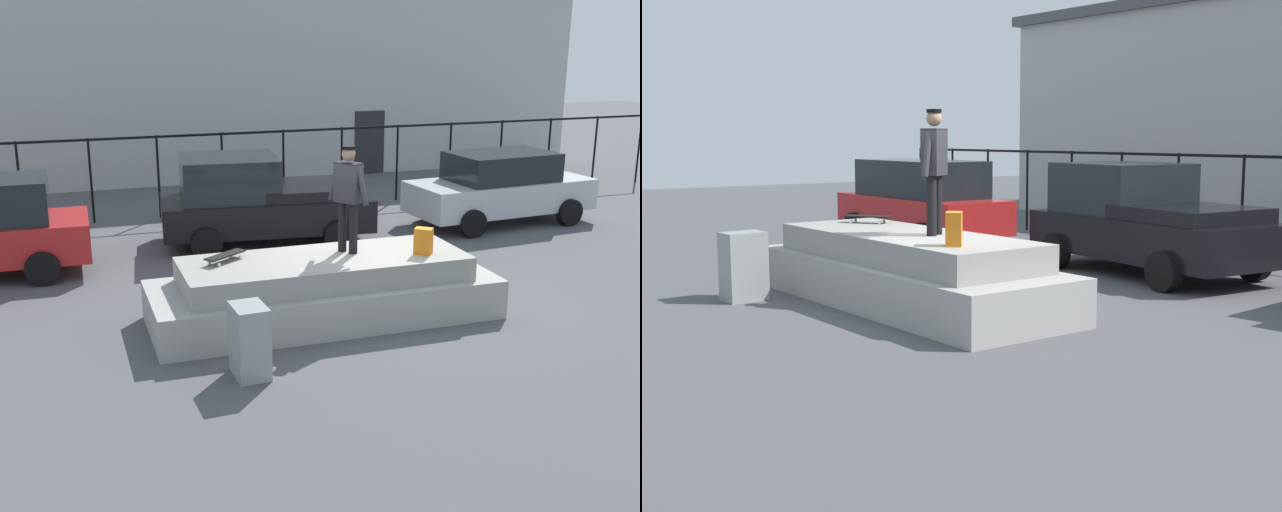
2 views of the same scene
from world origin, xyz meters
TOP-DOWN VIEW (x-y plane):
  - ground_plane at (0.00, 0.00)m, footprint 60.00×60.00m
  - concrete_ledge at (-0.86, -0.27)m, footprint 5.62×2.00m
  - skateboarder at (-0.40, -0.10)m, footprint 0.50×0.71m
  - skateboard at (-2.41, 0.02)m, footprint 0.74×0.60m
  - backpack at (0.73, -0.60)m, footprint 0.34×0.33m
  - car_red_hatchback_near at (-6.61, 3.95)m, footprint 4.71×2.12m
  - car_black_pickup_mid at (-0.67, 4.64)m, footprint 4.70×2.63m
  - utility_box at (-2.55, -2.03)m, footprint 0.47×0.62m
  - fence_row at (0.00, 7.67)m, footprint 24.06×0.06m

SIDE VIEW (x-z plane):
  - ground_plane at x=0.00m, z-range 0.00..0.00m
  - concrete_ledge at x=-0.86m, z-range -0.05..0.99m
  - utility_box at x=-2.55m, z-range 0.00..1.02m
  - car_black_pickup_mid at x=-0.67m, z-range -0.02..1.91m
  - car_red_hatchback_near at x=-6.61m, z-range 0.04..1.91m
  - skateboard at x=-2.41m, z-range 1.07..1.19m
  - backpack at x=0.73m, z-range 1.03..1.47m
  - fence_row at x=0.00m, z-range 0.32..2.37m
  - skateboarder at x=-0.40m, z-range 1.17..2.92m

